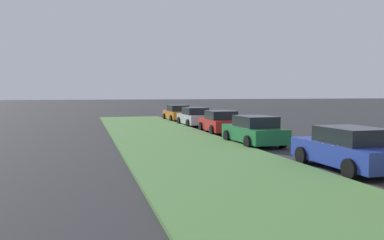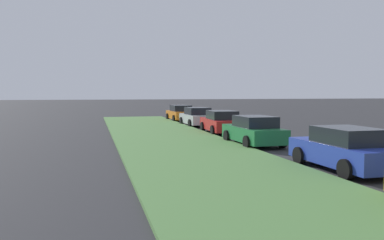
% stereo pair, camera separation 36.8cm
% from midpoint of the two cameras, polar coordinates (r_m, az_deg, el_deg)
% --- Properties ---
extents(grass_median, '(60.00, 6.00, 0.12)m').
position_cam_midpoint_polar(grass_median, '(12.27, 6.39, -8.12)').
color(grass_median, '#517F42').
rests_on(grass_median, ground).
extents(parked_car_blue, '(4.32, 2.06, 1.47)m').
position_cam_midpoint_polar(parked_car_blue, '(14.34, 21.99, -3.97)').
color(parked_car_blue, '#23389E').
rests_on(parked_car_blue, ground).
extents(parked_car_green, '(4.33, 2.07, 1.47)m').
position_cam_midpoint_polar(parked_car_green, '(19.97, 9.46, -1.56)').
color(parked_car_green, '#1E6B38').
rests_on(parked_car_green, ground).
extents(parked_car_red, '(4.37, 2.15, 1.47)m').
position_cam_midpoint_polar(parked_car_red, '(25.50, 4.68, -0.32)').
color(parked_car_red, red).
rests_on(parked_car_red, ground).
extents(parked_car_silver, '(4.34, 2.09, 1.47)m').
position_cam_midpoint_polar(parked_car_silver, '(30.89, 1.05, 0.44)').
color(parked_car_silver, '#B2B5BA').
rests_on(parked_car_silver, ground).
extents(parked_car_orange, '(4.35, 2.11, 1.47)m').
position_cam_midpoint_polar(parked_car_orange, '(36.50, -1.42, 0.99)').
color(parked_car_orange, orange).
rests_on(parked_car_orange, ground).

